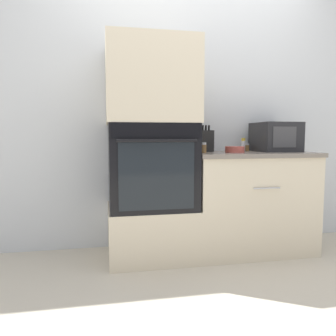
% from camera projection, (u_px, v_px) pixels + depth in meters
% --- Properties ---
extents(ground_plane, '(12.00, 12.00, 0.00)m').
position_uv_depth(ground_plane, '(202.00, 267.00, 2.51)').
color(ground_plane, beige).
extents(wall_back, '(8.00, 0.05, 2.50)m').
position_uv_depth(wall_back, '(184.00, 109.00, 3.00)').
color(wall_back, silver).
rests_on(wall_back, ground_plane).
extents(oven_cabinet_base, '(0.70, 0.60, 0.42)m').
position_uv_depth(oven_cabinet_base, '(151.00, 231.00, 2.72)').
color(oven_cabinet_base, beige).
rests_on(oven_cabinet_base, ground_plane).
extents(wall_oven, '(0.68, 0.64, 0.68)m').
position_uv_depth(wall_oven, '(151.00, 166.00, 2.66)').
color(wall_oven, black).
rests_on(wall_oven, oven_cabinet_base).
extents(oven_cabinet_upper, '(0.70, 0.60, 0.65)m').
position_uv_depth(oven_cabinet_upper, '(151.00, 83.00, 2.60)').
color(oven_cabinet_upper, beige).
rests_on(oven_cabinet_upper, wall_oven).
extents(counter_unit, '(1.04, 0.63, 0.86)m').
position_uv_depth(counter_unit, '(249.00, 201.00, 2.86)').
color(counter_unit, beige).
rests_on(counter_unit, ground_plane).
extents(microwave, '(0.34, 0.38, 0.26)m').
position_uv_depth(microwave, '(275.00, 137.00, 2.92)').
color(microwave, '#232326').
rests_on(microwave, counter_unit).
extents(knife_block, '(0.11, 0.13, 0.23)m').
position_uv_depth(knife_block, '(206.00, 141.00, 2.88)').
color(knife_block, black).
rests_on(knife_block, counter_unit).
extents(bowl, '(0.16, 0.16, 0.05)m').
position_uv_depth(bowl, '(235.00, 149.00, 2.73)').
color(bowl, '#B24C42').
rests_on(bowl, counter_unit).
extents(condiment_jar_near, '(0.04, 0.04, 0.07)m').
position_uv_depth(condiment_jar_near, '(247.00, 147.00, 3.01)').
color(condiment_jar_near, brown).
rests_on(condiment_jar_near, counter_unit).
extents(condiment_jar_mid, '(0.05, 0.05, 0.08)m').
position_uv_depth(condiment_jar_mid, '(203.00, 148.00, 2.68)').
color(condiment_jar_mid, brown).
rests_on(condiment_jar_mid, counter_unit).
extents(condiment_jar_far, '(0.04, 0.04, 0.12)m').
position_uv_depth(condiment_jar_far, '(243.00, 145.00, 2.96)').
color(condiment_jar_far, silver).
rests_on(condiment_jar_far, counter_unit).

